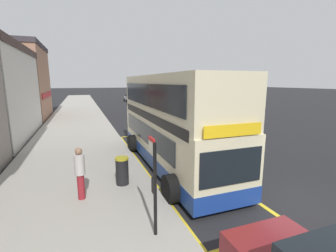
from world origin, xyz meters
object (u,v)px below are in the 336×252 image
double_decker_bus (171,124)px  parked_car_white_behind (130,98)px  pedestrian_waiting_near_sign (80,171)px  litter_bin (122,171)px  parked_car_grey_far (148,104)px  bus_stop_sign (154,179)px

double_decker_bus → parked_car_white_behind: 38.38m
parked_car_white_behind → double_decker_bus: bearing=-97.8°
double_decker_bus → pedestrian_waiting_near_sign: size_ratio=5.56×
litter_bin → parked_car_grey_far: bearing=72.5°
double_decker_bus → parked_car_grey_far: bearing=77.3°
litter_bin → parked_car_white_behind: bearing=78.3°
double_decker_bus → parked_car_grey_far: size_ratio=2.40×
parked_car_grey_far → pedestrian_waiting_near_sign: pedestrian_waiting_near_sign is taller
litter_bin → double_decker_bus: bearing=33.9°
bus_stop_sign → parked_car_white_behind: (7.92, 43.13, -0.87)m
bus_stop_sign → parked_car_grey_far: 30.31m
pedestrian_waiting_near_sign → parked_car_white_behind: bearing=76.5°
parked_car_grey_far → pedestrian_waiting_near_sign: bearing=-108.2°
bus_stop_sign → litter_bin: (-0.30, 3.32, -0.98)m
double_decker_bus → bus_stop_sign: (-2.44, -5.16, -0.40)m
pedestrian_waiting_near_sign → litter_bin: size_ratio=1.67×
parked_car_grey_far → litter_bin: (-8.18, -25.94, -0.11)m
parked_car_white_behind → litter_bin: size_ratio=3.87×
parked_car_white_behind → pedestrian_waiting_near_sign: 41.65m
double_decker_bus → litter_bin: size_ratio=9.27×
double_decker_bus → pedestrian_waiting_near_sign: 5.03m
bus_stop_sign → pedestrian_waiting_near_sign: (-1.81, 2.63, -0.53)m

